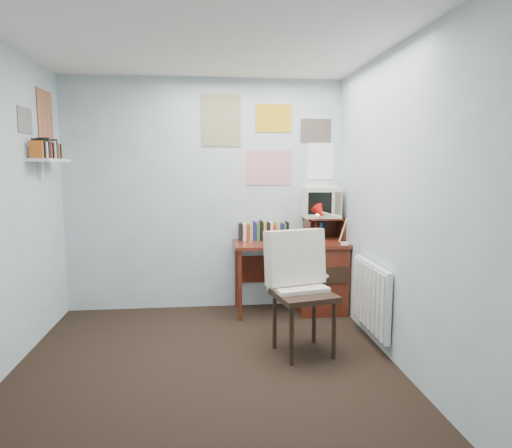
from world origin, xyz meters
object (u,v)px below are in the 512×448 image
Objects in this scene: tv_riser at (324,229)px; wall_shelf at (49,160)px; crt_tv at (321,201)px; desk_chair at (304,295)px; desk_lamp at (346,227)px; radiator at (371,296)px; desk at (315,274)px.

tv_riser is 2.83m from wall_shelf.
desk_chair is at bearing -107.50° from crt_tv.
radiator is at bearing -94.18° from desk_lamp.
tv_riser reaches higher than desk.
wall_shelf is (-2.86, 0.55, 1.20)m from radiator.
wall_shelf is (-2.57, -0.38, 1.21)m from desk.
desk_lamp reaches higher than desk.
desk is 0.80m from crt_tv.
desk_lamp is 0.88m from radiator.
crt_tv reaches higher than desk_lamp.
desk_lamp reaches higher than radiator.
radiator is 3.15m from wall_shelf.
tv_riser is at bearing 107.25° from desk_lamp.
desk_chair is 1.49m from crt_tv.
crt_tv reaches higher than desk_chair.
desk is at bearing 133.77° from desk_lamp.
radiator is at bearing -76.93° from crt_tv.
desk_lamp is at bearing 3.23° from wall_shelf.
crt_tv is (0.08, 0.13, 0.79)m from desk.
desk is 1.20× the size of desk_chair.
desk_chair is 1.62× the size of wall_shelf.
crt_tv reaches higher than radiator.
crt_tv is 1.33m from radiator.
desk is at bearing 58.62° from desk_chair.
wall_shelf reaches higher than crt_tv.
desk_chair is at bearing -131.14° from desk_lamp.
tv_riser is 0.65× the size of wall_shelf.
desk_chair is 2.58m from wall_shelf.
desk is 2.87m from wall_shelf.
desk_chair is 1.37m from tv_riser.
radiator is at bearing 2.33° from desk_chair.
desk_lamp is (0.26, -0.22, 0.54)m from desk.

